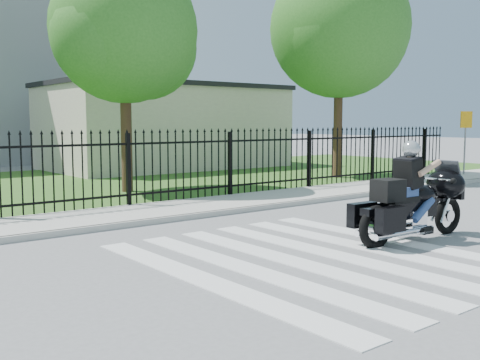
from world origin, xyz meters
TOP-DOWN VIEW (x-y plane):
  - ground at (0.00, 0.00)m, footprint 120.00×120.00m
  - crosswalk at (0.00, 0.00)m, footprint 5.00×5.50m
  - sidewalk at (0.00, 5.00)m, footprint 40.00×2.00m
  - curb at (0.00, 4.00)m, footprint 40.00×0.12m
  - grass_strip at (0.00, 12.00)m, footprint 40.00×12.00m
  - iron_fence at (0.00, 6.00)m, footprint 26.00×0.04m
  - tree_mid at (1.50, 9.00)m, footprint 4.20×4.20m
  - tree_right at (9.50, 8.00)m, footprint 5.00×5.00m
  - building_low at (7.00, 16.00)m, footprint 10.00×6.00m
  - building_low_roof at (7.00, 16.00)m, footprint 10.20×6.20m
  - motorcycle_rider at (2.23, -0.18)m, footprint 2.70×0.89m
  - traffic_sign at (13.28, 5.15)m, footprint 0.49×0.21m

SIDE VIEW (x-z plane):
  - ground at x=0.00m, z-range 0.00..0.00m
  - crosswalk at x=0.00m, z-range 0.00..0.01m
  - grass_strip at x=0.00m, z-range 0.00..0.02m
  - sidewalk at x=0.00m, z-range 0.00..0.12m
  - curb at x=0.00m, z-range 0.00..0.12m
  - motorcycle_rider at x=2.23m, z-range -0.16..1.62m
  - iron_fence at x=0.00m, z-range 0.00..1.80m
  - building_low at x=7.00m, z-range 0.00..3.50m
  - traffic_sign at x=13.28m, z-range 0.62..2.93m
  - building_low_roof at x=7.00m, z-range 3.50..3.70m
  - tree_mid at x=1.50m, z-range 1.28..8.06m
  - tree_right at x=9.50m, z-range 1.44..9.34m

